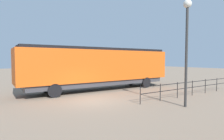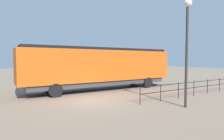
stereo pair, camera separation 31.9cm
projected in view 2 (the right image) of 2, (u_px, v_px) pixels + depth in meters
ground_plane at (93, 101)px, 13.52m from camera, size 120.00×120.00×0.00m
locomotive at (107, 66)px, 18.66m from camera, size 2.96×15.23×4.13m
lamp_post at (187, 33)px, 11.42m from camera, size 0.51×0.51×6.68m
platform_fence at (194, 86)px, 15.35m from camera, size 0.05×11.54×1.25m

